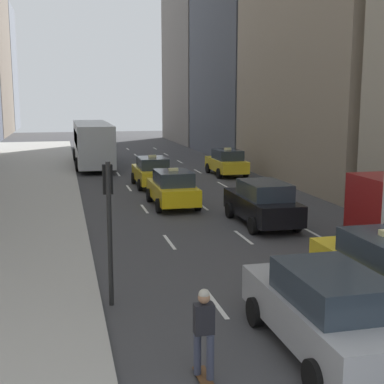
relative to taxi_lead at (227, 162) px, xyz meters
name	(u,v)px	position (x,y,z in m)	size (l,w,h in m)	color
sidewalk_left	(6,189)	(-13.80, -2.69, -0.81)	(8.00, 66.00, 0.15)	#ADAAA3
lane_markings	(188,195)	(-4.20, -6.69, -0.87)	(5.72, 56.00, 0.01)	white
taxi_lead	(227,162)	(0.00, 0.00, 0.00)	(2.02, 4.40, 1.87)	yellow
taxi_second	(173,188)	(-5.60, -9.41, 0.00)	(2.02, 4.40, 1.87)	yellow
taxi_third	(381,266)	(-2.80, -22.34, 0.00)	(2.02, 4.40, 1.87)	yellow
taxi_fourth	(152,172)	(-5.60, -3.42, 0.00)	(2.02, 4.40, 1.87)	yellow
sedan_black_near	(262,203)	(-2.80, -13.93, 0.03)	(2.02, 4.73, 1.80)	black
sedan_silver_behind	(325,310)	(-5.60, -24.72, 0.03)	(2.02, 4.80, 1.79)	#9EA0A5
city_bus	(92,142)	(-8.41, 7.45, 0.91)	(2.80, 11.61, 3.25)	#B7BCC1
skateboarder	(204,330)	(-8.23, -25.17, 0.08)	(0.36, 0.80, 1.75)	brown
traffic_light_pole	(109,210)	(-9.55, -21.06, 1.53)	(0.24, 0.42, 3.60)	black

